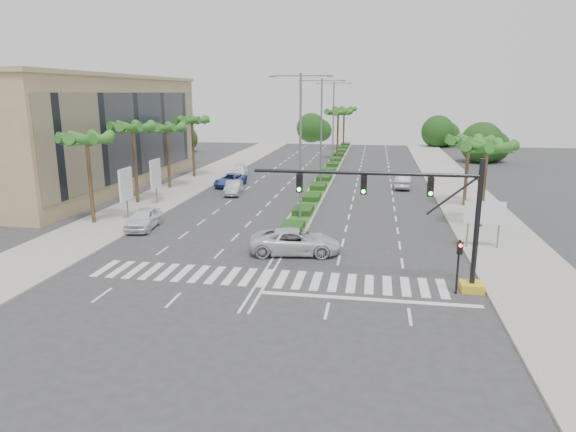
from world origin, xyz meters
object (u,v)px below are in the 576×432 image
(car_parked_a, at_px, (143,219))
(car_right, at_px, (403,181))
(car_parked_b, at_px, (233,188))
(car_parked_c, at_px, (230,180))
(car_crossing, at_px, (295,241))
(car_parked_d, at_px, (239,172))

(car_parked_a, xyz_separation_m, car_right, (21.02, 21.60, -0.00))
(car_parked_a, height_order, car_parked_b, car_parked_a)
(car_parked_a, bearing_deg, car_parked_b, 71.71)
(car_parked_a, relative_size, car_parked_c, 0.92)
(car_parked_c, bearing_deg, car_crossing, -57.93)
(car_parked_d, height_order, car_right, car_right)
(car_right, bearing_deg, car_parked_c, 10.79)
(car_parked_b, distance_m, car_parked_d, 11.02)
(car_parked_c, distance_m, car_crossing, 26.28)
(car_parked_c, relative_size, car_right, 1.06)
(car_parked_a, distance_m, car_parked_d, 25.63)
(car_parked_a, xyz_separation_m, car_crossing, (12.83, -4.35, 0.03))
(car_parked_b, distance_m, car_parked_c, 4.84)
(car_crossing, xyz_separation_m, car_right, (8.20, 25.94, -0.03))
(car_parked_b, bearing_deg, car_parked_c, 102.11)
(car_parked_d, xyz_separation_m, car_right, (20.15, -4.02, 0.08))
(car_parked_c, height_order, car_right, car_right)
(car_crossing, bearing_deg, car_parked_d, 14.10)
(car_parked_b, distance_m, car_right, 19.06)
(car_parked_b, relative_size, car_crossing, 0.73)
(car_right, bearing_deg, car_parked_a, 50.10)
(car_parked_d, bearing_deg, car_right, -16.22)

